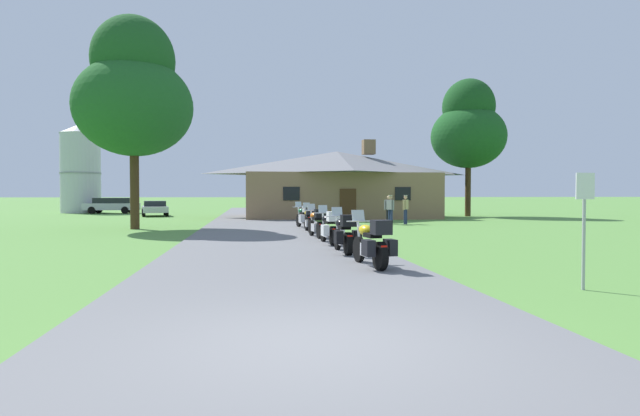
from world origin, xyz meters
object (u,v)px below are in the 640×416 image
tree_left_near (134,93)px  metal_silo_distant (81,168)px  motorcycle_black_second_in_row (344,234)px  parked_silver_sedan_far_left (155,208)px  motorcycle_yellow_nearest_to_camera (373,244)px  bystander_gray_shirt_near_lodge (390,208)px  motorcycle_orange_fourth_in_row (316,223)px  motorcycle_yellow_fifth_in_row (309,219)px  tree_right_of_lodge (468,128)px  bystander_gray_shirt_by_tree (389,208)px  bystander_tan_shirt_beside_signpost (406,208)px  motorcycle_black_third_in_row (330,228)px  motorcycle_green_farthest_in_row (304,217)px  metal_signpost_roadside (584,216)px  parked_silver_suv_far_left (112,205)px

tree_left_near → metal_silo_distant: 25.77m
motorcycle_black_second_in_row → parked_silver_sedan_far_left: size_ratio=0.46×
motorcycle_yellow_nearest_to_camera → bystander_gray_shirt_near_lodge: 17.70m
motorcycle_orange_fourth_in_row → tree_left_near: size_ratio=0.20×
motorcycle_black_second_in_row → bystander_gray_shirt_near_lodge: (5.23, 14.11, 0.34)m
motorcycle_yellow_fifth_in_row → tree_right_of_lodge: tree_right_of_lodge is taller
tree_left_near → motorcycle_yellow_fifth_in_row: bearing=-24.9°
motorcycle_yellow_fifth_in_row → bystander_gray_shirt_by_tree: bearing=48.8°
bystander_tan_shirt_beside_signpost → bystander_gray_shirt_by_tree: bystander_tan_shirt_beside_signpost is taller
bystander_tan_shirt_beside_signpost → metal_silo_distant: size_ratio=0.20×
motorcycle_black_third_in_row → motorcycle_green_farthest_in_row: (-0.03, 8.32, 0.00)m
motorcycle_orange_fourth_in_row → parked_silver_sedan_far_left: size_ratio=0.46×
motorcycle_black_second_in_row → motorcycle_green_farthest_in_row: bearing=87.7°
motorcycle_black_second_in_row → bystander_tan_shirt_beside_signpost: (6.22, 14.45, 0.34)m
metal_signpost_roadside → metal_silo_distant: size_ratio=0.26×
bystander_gray_shirt_by_tree → parked_silver_suv_far_left: bearing=138.7°
motorcycle_green_farthest_in_row → tree_right_of_lodge: 20.15m
metal_signpost_roadside → motorcycle_black_third_in_row: bearing=111.9°
motorcycle_yellow_nearest_to_camera → motorcycle_black_second_in_row: same height
motorcycle_yellow_nearest_to_camera → parked_silver_suv_far_left: size_ratio=0.44×
motorcycle_yellow_nearest_to_camera → motorcycle_orange_fourth_in_row: same height
metal_silo_distant → motorcycle_green_farthest_in_row: bearing=-53.4°
bystander_tan_shirt_beside_signpost → tree_right_of_lodge: (7.93, 9.44, 5.96)m
motorcycle_black_second_in_row → tree_right_of_lodge: size_ratio=0.19×
motorcycle_black_third_in_row → bystander_gray_shirt_near_lodge: size_ratio=1.24×
motorcycle_black_second_in_row → motorcycle_yellow_nearest_to_camera: bearing=-89.5°
motorcycle_yellow_fifth_in_row → motorcycle_yellow_nearest_to_camera: bearing=-89.5°
tree_right_of_lodge → parked_silver_suv_far_left: 31.35m
bystander_gray_shirt_near_lodge → metal_silo_distant: (-23.62, 21.66, 3.17)m
motorcycle_green_farthest_in_row → metal_signpost_roadside: size_ratio=0.97×
motorcycle_black_third_in_row → motorcycle_yellow_fifth_in_row: (-0.09, 5.60, 0.01)m
metal_silo_distant → metal_signpost_roadside: bearing=-62.3°
parked_silver_sedan_far_left → motorcycle_black_second_in_row: bearing=-82.1°
motorcycle_black_third_in_row → motorcycle_orange_fourth_in_row: same height
motorcycle_green_farthest_in_row → parked_silver_sedan_far_left: size_ratio=0.46×
motorcycle_yellow_fifth_in_row → bystander_gray_shirt_near_lodge: bystander_gray_shirt_near_lodge is taller
tree_left_near → motorcycle_black_second_in_row: bearing=-55.3°
motorcycle_black_third_in_row → tree_right_of_lodge: 26.24m
bystander_gray_shirt_by_tree → motorcycle_green_farthest_in_row: bearing=-144.3°
motorcycle_yellow_nearest_to_camera → motorcycle_yellow_fifth_in_row: 11.15m
motorcycle_yellow_nearest_to_camera → motorcycle_yellow_fifth_in_row: bearing=83.9°
bystander_gray_shirt_near_lodge → metal_signpost_roadside: metal_signpost_roadside is taller
motorcycle_yellow_fifth_in_row → parked_silver_sedan_far_left: size_ratio=0.46×
motorcycle_green_farthest_in_row → tree_left_near: size_ratio=0.20×
motorcycle_orange_fourth_in_row → metal_silo_distant: size_ratio=0.25×
motorcycle_yellow_fifth_in_row → bystander_tan_shirt_beside_signpost: 8.82m
motorcycle_orange_fourth_in_row → motorcycle_black_second_in_row: bearing=-94.8°
motorcycle_black_second_in_row → metal_silo_distant: 40.38m
motorcycle_yellow_nearest_to_camera → bystander_tan_shirt_beside_signpost: bearing=63.3°
motorcycle_yellow_nearest_to_camera → tree_right_of_lodge: (14.00, 26.73, 6.30)m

